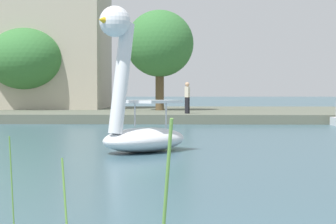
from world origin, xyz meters
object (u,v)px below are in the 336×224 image
Objects in this scene: swan_boat at (138,115)px; tree_sapling_by_fence at (160,44)px; person_on_path at (187,97)px; tree_broadleaf_left at (25,59)px.

tree_sapling_by_fence is at bearing 91.16° from swan_boat.
tree_broadleaf_left is at bearing 146.77° from person_on_path.
tree_sapling_by_fence is 0.92× the size of tree_broadleaf_left.
swan_boat is 0.61× the size of tree_sapling_by_fence.
swan_boat is 25.97m from tree_broadleaf_left.
swan_boat is at bearing -94.50° from person_on_path.
swan_boat is 2.29× the size of person_on_path.
swan_boat is 0.56× the size of tree_broadleaf_left.
person_on_path is (1.33, 16.89, 0.38)m from swan_boat.
tree_sapling_by_fence reaches higher than tree_broadleaf_left.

